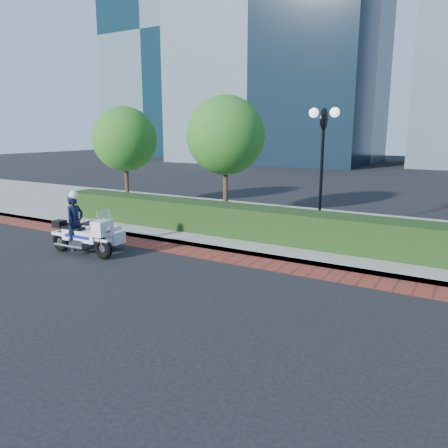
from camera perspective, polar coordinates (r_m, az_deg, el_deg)
The scene contains 9 objects.
ground at distance 11.29m, azimuth -1.26°, elevation -6.63°, with size 120.00×120.00×0.00m, color black.
brick_strip at distance 12.53m, azimuth 2.39°, elevation -4.71°, with size 60.00×1.00×0.01m, color maroon.
sidewalk at distance 16.49m, azimuth 9.84°, elevation -0.52°, with size 60.00×8.00×0.15m, color gray.
hedge_main at distance 14.19m, azimuth 6.44°, elevation -0.08°, with size 18.00×1.20×1.00m, color black.
lamppost at distance 15.03m, azimuth 12.73°, elevation 9.26°, with size 1.02×0.70×4.21m.
tree_a at distance 21.39m, azimuth -12.82°, elevation 10.73°, with size 3.00×3.00×4.58m.
tree_b at distance 18.07m, azimuth 0.21°, elevation 11.49°, with size 3.20×3.20×4.89m.
tower_far_left at distance 70.34m, azimuth -6.84°, elevation 22.99°, with size 16.00×14.00×34.00m, color black.
police_motorcycle at distance 13.82m, azimuth -17.49°, elevation -0.87°, with size 2.37×1.67×1.92m.
Camera 1 is at (5.67, -9.07, 3.63)m, focal length 35.00 mm.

